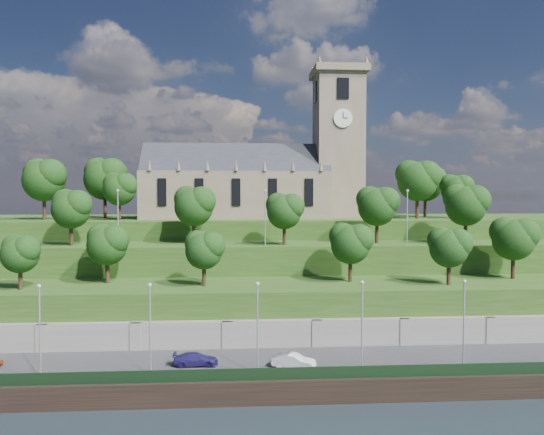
{
  "coord_description": "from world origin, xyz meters",
  "views": [
    {
      "loc": [
        -3.93,
        -46.94,
        18.84
      ],
      "look_at": [
        1.21,
        30.0,
        15.73
      ],
      "focal_mm": 35.0,
      "sensor_mm": 36.0,
      "label": 1
    }
  ],
  "objects": [
    {
      "name": "embankment_lower",
      "position": [
        0.0,
        18.0,
        4.0
      ],
      "size": [
        160.0,
        12.0,
        8.0
      ],
      "primitive_type": "cube",
      "color": "#244216",
      "rests_on": "ground"
    },
    {
      "name": "retaining_wall",
      "position": [
        0.0,
        11.97,
        2.5
      ],
      "size": [
        160.0,
        2.1,
        5.0
      ],
      "color": "slate",
      "rests_on": "ground"
    },
    {
      "name": "trees_lower",
      "position": [
        4.81,
        18.34,
        12.98
      ],
      "size": [
        66.7,
        9.07,
        8.1
      ],
      "color": "black",
      "rests_on": "embankment_lower"
    },
    {
      "name": "trees_upper",
      "position": [
        3.8,
        28.27,
        17.56
      ],
      "size": [
        61.81,
        8.68,
        8.59
      ],
      "color": "black",
      "rests_on": "embankment_upper"
    },
    {
      "name": "ground",
      "position": [
        0.0,
        0.0,
        0.0
      ],
      "size": [
        320.0,
        320.0,
        0.0
      ],
      "primitive_type": "plane",
      "color": "black",
      "rests_on": "ground"
    },
    {
      "name": "embankment_upper",
      "position": [
        0.0,
        29.0,
        6.0
      ],
      "size": [
        160.0,
        10.0,
        12.0
      ],
      "primitive_type": "cube",
      "color": "#244216",
      "rests_on": "ground"
    },
    {
      "name": "church",
      "position": [
        0.79,
        45.98,
        22.52
      ],
      "size": [
        38.6,
        12.35,
        27.6
      ],
      "color": "#6C5E4B",
      "rests_on": "hilltop"
    },
    {
      "name": "car_middle",
      "position": [
        1.61,
        4.02,
        2.7
      ],
      "size": [
        4.5,
        2.92,
        1.4
      ],
      "primitive_type": "imported",
      "rotation": [
        0.0,
        0.0,
        1.2
      ],
      "color": "silver",
      "rests_on": "promenade"
    },
    {
      "name": "lamp_posts_upper",
      "position": [
        0.0,
        26.0,
        16.5
      ],
      "size": [
        40.36,
        0.36,
        7.78
      ],
      "color": "#B2B2B7",
      "rests_on": "embankment_upper"
    },
    {
      "name": "hilltop",
      "position": [
        0.0,
        50.0,
        7.5
      ],
      "size": [
        160.0,
        32.0,
        15.0
      ],
      "primitive_type": "cube",
      "color": "#244216",
      "rests_on": "ground"
    },
    {
      "name": "trees_hilltop",
      "position": [
        -1.47,
        44.86,
        21.62
      ],
      "size": [
        76.53,
        15.83,
        10.68
      ],
      "color": "black",
      "rests_on": "hilltop"
    },
    {
      "name": "lamp_posts_promenade",
      "position": [
        -2.0,
        2.5,
        7.02
      ],
      "size": [
        60.36,
        0.36,
        8.8
      ],
      "color": "#B2B2B7",
      "rests_on": "promenade"
    },
    {
      "name": "fence",
      "position": [
        0.0,
        0.6,
        2.6
      ],
      "size": [
        160.0,
        0.1,
        1.2
      ],
      "primitive_type": "cube",
      "color": "black",
      "rests_on": "promenade"
    },
    {
      "name": "car_right",
      "position": [
        -8.03,
        5.46,
        2.64
      ],
      "size": [
        4.45,
        1.84,
        1.29
      ],
      "primitive_type": "imported",
      "rotation": [
        0.0,
        0.0,
        1.56
      ],
      "color": "navy",
      "rests_on": "promenade"
    },
    {
      "name": "quay_wall",
      "position": [
        0.0,
        -0.05,
        1.1
      ],
      "size": [
        160.0,
        0.5,
        2.2
      ],
      "primitive_type": "cube",
      "color": "black",
      "rests_on": "ground"
    },
    {
      "name": "promenade",
      "position": [
        0.0,
        6.0,
        1.0
      ],
      "size": [
        160.0,
        12.0,
        2.0
      ],
      "primitive_type": "cube",
      "color": "#2D2D30",
      "rests_on": "ground"
    }
  ]
}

